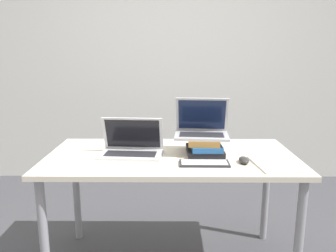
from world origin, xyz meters
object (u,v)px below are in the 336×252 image
at_px(wireless_keyboard, 204,163).
at_px(mouse, 244,160).
at_px(laptop_on_books, 202,128).
at_px(book_stack, 205,145).
at_px(notepad, 274,164).
at_px(laptop_left, 132,147).

height_order(wireless_keyboard, mouse, mouse).
distance_m(laptop_on_books, mouse, 0.34).
distance_m(book_stack, mouse, 0.28).
bearing_deg(book_stack, mouse, -42.39).
xyz_separation_m(laptop_on_books, notepad, (0.38, -0.25, -0.15)).
bearing_deg(notepad, mouse, 169.45).
distance_m(laptop_on_books, wireless_keyboard, 0.28).
xyz_separation_m(book_stack, notepad, (0.37, -0.22, -0.05)).
xyz_separation_m(laptop_left, wireless_keyboard, (0.43, -0.18, -0.04)).
bearing_deg(mouse, laptop_left, 166.79).
xyz_separation_m(laptop_left, book_stack, (0.45, 0.03, 0.00)).
height_order(laptop_left, wireless_keyboard, laptop_left).
xyz_separation_m(laptop_on_books, mouse, (0.22, -0.22, -0.14)).
bearing_deg(book_stack, laptop_left, -175.81).
relative_size(laptop_left, book_stack, 1.48).
bearing_deg(wireless_keyboard, notepad, -0.45).
height_order(wireless_keyboard, notepad, wireless_keyboard).
xyz_separation_m(laptop_left, notepad, (0.82, -0.18, -0.04)).
relative_size(laptop_on_books, mouse, 3.55).
height_order(laptop_left, mouse, laptop_left).
distance_m(laptop_left, laptop_on_books, 0.45).
height_order(laptop_on_books, wireless_keyboard, laptop_on_books).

